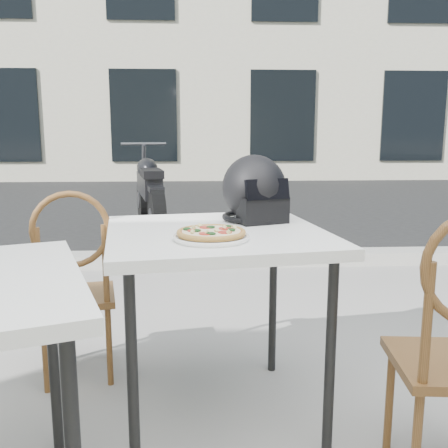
{
  "coord_description": "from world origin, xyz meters",
  "views": [
    {
      "loc": [
        -0.41,
        -1.49,
        1.22
      ],
      "look_at": [
        -0.31,
        0.36,
        0.88
      ],
      "focal_mm": 40.0,
      "sensor_mm": 36.0,
      "label": 1
    }
  ],
  "objects_px": {
    "cafe_table_main": "(216,248)",
    "motorcycle": "(149,195)",
    "pizza": "(211,232)",
    "helmet": "(255,192)",
    "plate": "(211,238)",
    "cafe_chair_side": "(74,277)"
  },
  "relations": [
    {
      "from": "cafe_table_main",
      "to": "motorcycle",
      "type": "relative_size",
      "value": 0.46
    },
    {
      "from": "pizza",
      "to": "helmet",
      "type": "bearing_deg",
      "value": 62.85
    },
    {
      "from": "plate",
      "to": "helmet",
      "type": "relative_size",
      "value": 1.0
    },
    {
      "from": "helmet",
      "to": "motorcycle",
      "type": "distance_m",
      "value": 3.84
    },
    {
      "from": "cafe_table_main",
      "to": "motorcycle",
      "type": "bearing_deg",
      "value": 99.39
    },
    {
      "from": "cafe_table_main",
      "to": "cafe_chair_side",
      "type": "height_order",
      "value": "cafe_chair_side"
    },
    {
      "from": "plate",
      "to": "motorcycle",
      "type": "relative_size",
      "value": 0.17
    },
    {
      "from": "cafe_table_main",
      "to": "cafe_chair_side",
      "type": "relative_size",
      "value": 1.03
    },
    {
      "from": "helmet",
      "to": "cafe_chair_side",
      "type": "bearing_deg",
      "value": 151.74
    },
    {
      "from": "plate",
      "to": "pizza",
      "type": "height_order",
      "value": "pizza"
    },
    {
      "from": "pizza",
      "to": "helmet",
      "type": "height_order",
      "value": "helmet"
    },
    {
      "from": "cafe_table_main",
      "to": "plate",
      "type": "bearing_deg",
      "value": -97.83
    },
    {
      "from": "cafe_chair_side",
      "to": "motorcycle",
      "type": "xyz_separation_m",
      "value": [
        0.02,
        3.59,
        -0.06
      ]
    },
    {
      "from": "cafe_table_main",
      "to": "helmet",
      "type": "bearing_deg",
      "value": 50.26
    },
    {
      "from": "plate",
      "to": "helmet",
      "type": "height_order",
      "value": "helmet"
    },
    {
      "from": "helmet",
      "to": "motorcycle",
      "type": "xyz_separation_m",
      "value": [
        -0.83,
        3.72,
        -0.48
      ]
    },
    {
      "from": "cafe_chair_side",
      "to": "helmet",
      "type": "bearing_deg",
      "value": 160.34
    },
    {
      "from": "pizza",
      "to": "motorcycle",
      "type": "distance_m",
      "value": 4.19
    },
    {
      "from": "cafe_chair_side",
      "to": "motorcycle",
      "type": "distance_m",
      "value": 3.6
    },
    {
      "from": "pizza",
      "to": "plate",
      "type": "bearing_deg",
      "value": -85.71
    },
    {
      "from": "cafe_table_main",
      "to": "cafe_chair_side",
      "type": "xyz_separation_m",
      "value": [
        -0.67,
        0.35,
        -0.22
      ]
    },
    {
      "from": "helmet",
      "to": "pizza",
      "type": "bearing_deg",
      "value": -136.9
    }
  ]
}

